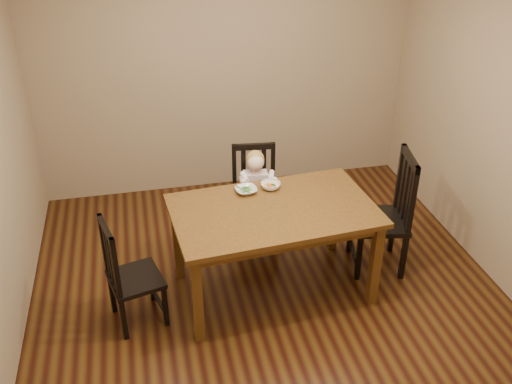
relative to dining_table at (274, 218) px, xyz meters
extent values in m
cube|color=#472B0F|center=(-0.05, -0.02, -0.72)|extent=(4.00, 4.00, 0.01)
cube|color=#998061|center=(-0.05, 1.98, 0.63)|extent=(4.00, 0.01, 2.70)
cube|color=#998061|center=(-0.05, -2.02, 0.63)|extent=(4.00, 0.01, 2.70)
cube|color=#998061|center=(1.95, -0.02, 0.63)|extent=(0.01, 4.00, 2.70)
cube|color=#43270F|center=(0.00, 0.00, 0.07)|extent=(1.71, 1.11, 0.04)
cube|color=#43270F|center=(0.00, 0.00, 0.01)|extent=(1.56, 0.97, 0.09)
cube|color=#43270F|center=(-0.70, -0.47, -0.33)|extent=(0.08, 0.08, 0.77)
cube|color=#43270F|center=(0.77, -0.35, -0.33)|extent=(0.08, 0.08, 0.77)
cube|color=#43270F|center=(-0.77, 0.35, -0.33)|extent=(0.08, 0.08, 0.77)
cube|color=#43270F|center=(0.70, 0.47, -0.33)|extent=(0.08, 0.08, 0.77)
cube|color=black|center=(0.01, 0.71, -0.31)|extent=(0.47, 0.45, 0.04)
cube|color=black|center=(0.21, 0.86, -0.52)|extent=(0.04, 0.04, 0.40)
cube|color=black|center=(-0.16, 0.90, -0.52)|extent=(0.04, 0.04, 0.40)
cube|color=black|center=(0.17, 0.52, -0.52)|extent=(0.04, 0.04, 0.40)
cube|color=black|center=(-0.19, 0.56, -0.52)|extent=(0.04, 0.04, 0.40)
cube|color=black|center=(0.21, 0.86, -0.01)|extent=(0.04, 0.04, 0.55)
cube|color=black|center=(-0.16, 0.90, -0.01)|extent=(0.04, 0.04, 0.55)
cube|color=black|center=(0.03, 0.88, 0.23)|extent=(0.41, 0.08, 0.06)
cube|color=black|center=(0.12, 0.87, -0.04)|extent=(0.05, 0.02, 0.47)
cube|color=black|center=(0.03, 0.88, -0.04)|extent=(0.05, 0.02, 0.47)
cube|color=black|center=(-0.07, 0.89, -0.04)|extent=(0.05, 0.02, 0.47)
cube|color=black|center=(-1.14, -0.13, -0.32)|extent=(0.48, 0.49, 0.04)
cube|color=black|center=(-1.35, -0.01, -0.53)|extent=(0.05, 0.05, 0.38)
cube|color=black|center=(-1.26, -0.35, -0.53)|extent=(0.05, 0.05, 0.38)
cube|color=black|center=(-1.03, 0.08, -0.53)|extent=(0.05, 0.05, 0.38)
cube|color=black|center=(-0.94, -0.26, -0.53)|extent=(0.05, 0.05, 0.38)
cube|color=black|center=(-1.35, -0.01, -0.04)|extent=(0.05, 0.05, 0.53)
cube|color=black|center=(-1.26, -0.35, -0.04)|extent=(0.05, 0.05, 0.53)
cube|color=black|center=(-1.31, -0.18, 0.20)|extent=(0.13, 0.38, 0.06)
cube|color=black|center=(-1.33, -0.09, -0.07)|extent=(0.03, 0.05, 0.45)
cube|color=black|center=(-1.31, -0.18, -0.07)|extent=(0.03, 0.05, 0.45)
cube|color=black|center=(-1.28, -0.27, -0.07)|extent=(0.03, 0.05, 0.45)
cube|color=black|center=(1.00, 0.13, -0.25)|extent=(0.54, 0.56, 0.04)
cube|color=black|center=(1.16, -0.11, -0.50)|extent=(0.05, 0.05, 0.45)
cube|color=black|center=(1.23, 0.30, -0.50)|extent=(0.05, 0.05, 0.45)
cube|color=black|center=(0.77, -0.04, -0.50)|extent=(0.05, 0.05, 0.45)
cube|color=black|center=(0.85, 0.37, -0.50)|extent=(0.05, 0.05, 0.45)
cube|color=black|center=(1.16, -0.11, 0.09)|extent=(0.05, 0.05, 0.63)
cube|color=black|center=(1.23, 0.30, 0.09)|extent=(0.05, 0.05, 0.63)
cube|color=black|center=(1.20, 0.10, 0.37)|extent=(0.12, 0.46, 0.07)
cube|color=black|center=(1.17, -0.01, 0.05)|extent=(0.03, 0.05, 0.54)
cube|color=black|center=(1.20, 0.10, 0.05)|extent=(0.03, 0.05, 0.54)
cube|color=black|center=(1.22, 0.20, 0.05)|extent=(0.03, 0.05, 0.54)
imported|color=white|center=(-0.17, 0.30, 0.12)|extent=(0.20, 0.20, 0.04)
imported|color=white|center=(0.05, 0.32, 0.12)|extent=(0.22, 0.22, 0.05)
cube|color=silver|center=(-0.20, 0.28, 0.15)|extent=(0.12, 0.09, 0.05)
cube|color=silver|center=(-0.20, 0.28, 0.13)|extent=(0.05, 0.04, 0.01)
camera|label=1|loc=(-0.98, -3.78, 2.50)|focal=40.00mm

